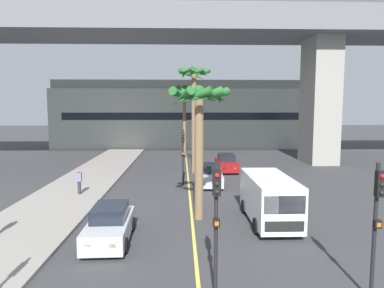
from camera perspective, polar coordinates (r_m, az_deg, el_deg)
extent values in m
cube|color=gray|center=(21.50, -22.35, -9.82)|extent=(4.80, 80.00, 0.15)
cube|color=#DBCC4C|center=(27.95, -0.64, -5.89)|extent=(0.14, 56.00, 0.01)
cube|color=slate|center=(36.48, -0.93, 19.14)|extent=(76.97, 8.00, 2.40)
cube|color=#47494C|center=(40.57, -1.02, 20.84)|extent=(76.97, 0.50, 1.80)
cube|color=gray|center=(38.34, 20.44, 6.62)|extent=(2.80, 4.40, 12.85)
cube|color=#ADB2A8|center=(51.12, -1.17, 4.26)|extent=(37.25, 8.00, 8.40)
cube|color=gray|center=(51.20, -1.18, 9.64)|extent=(36.50, 7.20, 1.20)
cube|color=black|center=(47.09, -1.12, 4.62)|extent=(33.52, 0.04, 1.00)
cube|color=maroon|center=(31.64, 5.74, -3.46)|extent=(1.73, 4.11, 0.80)
cube|color=black|center=(31.68, 5.71, -2.20)|extent=(1.41, 2.06, 0.60)
cube|color=#F2EDCC|center=(29.74, 7.17, -3.98)|extent=(0.24, 0.08, 0.14)
cube|color=#F2EDCC|center=(29.60, 5.38, -4.01)|extent=(0.24, 0.08, 0.14)
cylinder|color=black|center=(30.57, 7.56, -4.31)|extent=(0.22, 0.64, 0.64)
cylinder|color=black|center=(30.34, 4.55, -4.35)|extent=(0.22, 0.64, 0.64)
cylinder|color=black|center=(33.04, 6.82, -3.52)|extent=(0.22, 0.64, 0.64)
cylinder|color=black|center=(32.83, 4.03, -3.55)|extent=(0.22, 0.64, 0.64)
cube|color=#B7BABF|center=(15.71, -13.49, -13.48)|extent=(1.81, 4.14, 0.80)
cube|color=black|center=(15.64, -13.46, -10.95)|extent=(1.45, 2.09, 0.60)
cube|color=#F2EDCC|center=(13.76, -13.03, -16.12)|extent=(0.24, 0.09, 0.14)
cube|color=#F2EDCC|center=(13.94, -16.97, -15.92)|extent=(0.24, 0.09, 0.14)
cylinder|color=black|center=(14.50, -11.11, -16.21)|extent=(0.24, 0.65, 0.64)
cylinder|color=black|center=(14.80, -17.57, -15.91)|extent=(0.24, 0.65, 0.64)
cylinder|color=black|center=(16.86, -9.92, -12.96)|extent=(0.24, 0.65, 0.64)
cylinder|color=black|center=(17.12, -15.43, -12.79)|extent=(0.24, 0.65, 0.64)
cube|color=#B7BABF|center=(25.88, 3.03, -5.56)|extent=(1.82, 4.15, 0.80)
cube|color=black|center=(25.90, 3.03, -4.02)|extent=(1.45, 2.09, 0.60)
cube|color=#F2EDCC|center=(23.94, 4.42, -6.41)|extent=(0.24, 0.09, 0.14)
cube|color=#F2EDCC|center=(23.89, 2.17, -6.42)|extent=(0.24, 0.09, 0.14)
cylinder|color=black|center=(24.76, 5.07, -6.73)|extent=(0.24, 0.65, 0.64)
cylinder|color=black|center=(24.67, 1.31, -6.76)|extent=(0.24, 0.65, 0.64)
cylinder|color=black|center=(27.23, 4.59, -5.55)|extent=(0.24, 0.65, 0.64)
cylinder|color=black|center=(27.15, 1.17, -5.57)|extent=(0.24, 0.65, 0.64)
cube|color=white|center=(17.84, 12.69, -8.63)|extent=(2.00, 5.20, 2.10)
cube|color=black|center=(15.38, 15.13, -9.73)|extent=(1.80, 0.08, 0.80)
cube|color=black|center=(15.60, 15.09, -13.07)|extent=(1.70, 0.06, 0.44)
cylinder|color=black|center=(16.95, 17.15, -12.83)|extent=(0.26, 0.76, 0.76)
cylinder|color=black|center=(16.45, 10.71, -13.25)|extent=(0.26, 0.76, 0.76)
cylinder|color=black|center=(19.78, 14.19, -10.00)|extent=(0.26, 0.76, 0.76)
cylinder|color=black|center=(19.36, 8.69, -10.24)|extent=(0.26, 0.76, 0.76)
cylinder|color=black|center=(10.64, 3.99, -14.22)|extent=(0.12, 0.12, 4.20)
cube|color=black|center=(10.09, 4.14, -6.48)|extent=(0.24, 0.20, 0.76)
sphere|color=red|center=(9.94, 4.21, -5.25)|extent=(0.14, 0.14, 0.14)
sphere|color=black|center=(9.99, 4.20, -6.60)|extent=(0.14, 0.14, 0.14)
sphere|color=black|center=(10.04, 4.19, -7.94)|extent=(0.14, 0.14, 0.14)
cube|color=black|center=(10.43, 4.07, -12.90)|extent=(0.20, 0.16, 0.24)
cube|color=orange|center=(10.36, 4.12, -13.04)|extent=(0.12, 0.03, 0.12)
cylinder|color=black|center=(11.83, 28.04, -12.83)|extent=(0.12, 0.12, 4.20)
cube|color=black|center=(11.33, 28.77, -5.82)|extent=(0.24, 0.20, 0.76)
sphere|color=red|center=(11.21, 29.09, -4.72)|extent=(0.14, 0.14, 0.14)
sphere|color=black|center=(11.25, 29.03, -5.92)|extent=(0.14, 0.14, 0.14)
sphere|color=black|center=(11.30, 28.96, -7.11)|extent=(0.14, 0.14, 0.14)
cube|color=black|center=(11.64, 28.41, -11.60)|extent=(0.20, 0.16, 0.24)
cube|color=orange|center=(11.58, 28.61, -11.71)|extent=(0.12, 0.03, 0.12)
cylinder|color=black|center=(25.72, -1.51, -2.19)|extent=(0.12, 0.12, 4.20)
cube|color=black|center=(25.41, -1.52, 1.11)|extent=(0.24, 0.20, 0.76)
sphere|color=red|center=(25.29, -1.52, 1.63)|extent=(0.14, 0.14, 0.14)
sphere|color=black|center=(25.31, -1.52, 1.09)|extent=(0.14, 0.14, 0.14)
sphere|color=black|center=(25.34, -1.52, 0.55)|extent=(0.14, 0.14, 0.14)
cube|color=black|center=(25.56, -1.51, -1.57)|extent=(0.20, 0.16, 0.24)
cube|color=orange|center=(25.49, -1.51, -1.59)|extent=(0.12, 0.03, 0.12)
cylinder|color=brown|center=(42.15, -1.27, 3.69)|extent=(0.40, 0.40, 8.11)
sphere|color=#236028|center=(42.18, -1.29, 9.40)|extent=(0.60, 0.60, 0.60)
cone|color=#236028|center=(42.26, 0.23, 9.07)|extent=(0.58, 2.28, 0.89)
cone|color=#236028|center=(43.02, -0.33, 8.85)|extent=(1.99, 1.79, 1.11)
cone|color=#236028|center=(43.24, -1.62, 8.89)|extent=(2.29, 0.92, 1.04)
cone|color=#236028|center=(42.76, -2.56, 9.07)|extent=(1.57, 2.14, 0.84)
cone|color=#236028|center=(41.77, -2.71, 8.98)|extent=(1.23, 2.25, 1.05)
cone|color=#236028|center=(41.13, -1.83, 8.97)|extent=(2.25, 1.21, 1.11)
cone|color=#236028|center=(41.23, -0.47, 9.06)|extent=(2.15, 1.54, 1.01)
cylinder|color=brown|center=(30.30, 0.32, 3.50)|extent=(0.42, 0.42, 8.87)
sphere|color=#236028|center=(30.45, 0.33, 12.15)|extent=(0.60, 0.60, 0.60)
cone|color=#236028|center=(30.55, 2.10, 11.60)|extent=(0.61, 1.95, 0.96)
cone|color=#236028|center=(31.18, 1.35, 11.62)|extent=(1.78, 1.52, 0.83)
cone|color=#236028|center=(31.33, 0.52, 11.30)|extent=(1.94, 0.71, 1.10)
cone|color=#236028|center=(31.14, -0.77, 11.49)|extent=(1.80, 1.50, 0.96)
cone|color=#236028|center=(30.36, -1.46, 11.54)|extent=(0.50, 1.92, 1.03)
cone|color=#236028|center=(29.81, -1.03, 11.92)|extent=(1.56, 1.75, 0.80)
cone|color=#236028|center=(29.49, 0.24, 11.79)|extent=(1.94, 0.60, 0.97)
cone|color=#236028|center=(29.77, 1.64, 11.68)|extent=(1.69, 1.63, 1.01)
cylinder|color=brown|center=(17.64, 1.15, -2.27)|extent=(0.46, 0.46, 6.47)
sphere|color=#236028|center=(17.48, 1.18, 8.77)|extent=(0.60, 0.60, 0.60)
cone|color=#236028|center=(17.62, 4.46, 7.61)|extent=(0.59, 2.08, 1.07)
cone|color=#236028|center=(18.19, 3.45, 7.88)|extent=(1.71, 1.83, 0.90)
cone|color=#236028|center=(18.47, 1.23, 7.86)|extent=(2.09, 0.58, 0.91)
cone|color=#236028|center=(18.37, -0.22, 7.75)|extent=(2.07, 1.22, 0.97)
cone|color=#236028|center=(17.84, -1.89, 8.06)|extent=(1.22, 2.07, 0.83)
cone|color=#236028|center=(16.97, -1.78, 7.64)|extent=(1.34, 2.02, 1.09)
cone|color=#236028|center=(16.52, 0.02, 7.84)|extent=(2.07, 1.18, 1.02)
cone|color=#236028|center=(16.47, 1.71, 7.91)|extent=(2.09, 0.65, 0.99)
cone|color=#236028|center=(16.85, 3.86, 8.06)|extent=(1.71, 1.83, 0.88)
cylinder|color=#2D2D38|center=(23.82, -18.20, -6.90)|extent=(0.22, 0.22, 0.85)
cube|color=slate|center=(23.67, -18.26, -5.23)|extent=(0.34, 0.22, 0.56)
sphere|color=#9E7051|center=(23.60, -18.29, -4.30)|extent=(0.20, 0.20, 0.20)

